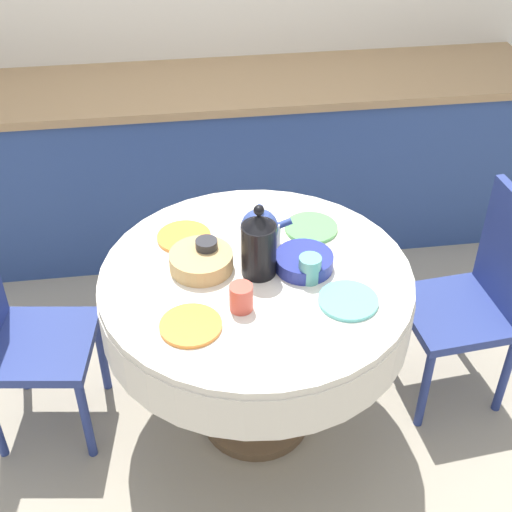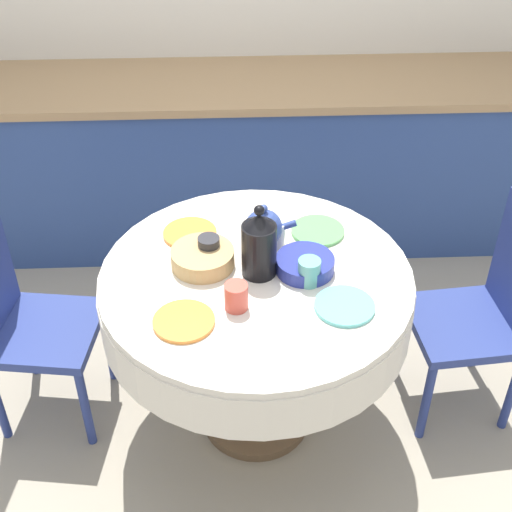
{
  "view_description": "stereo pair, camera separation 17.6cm",
  "coord_description": "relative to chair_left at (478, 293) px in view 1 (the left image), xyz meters",
  "views": [
    {
      "loc": [
        -0.26,
        -1.93,
        2.35
      ],
      "look_at": [
        0.0,
        0.0,
        0.86
      ],
      "focal_mm": 50.0,
      "sensor_mm": 36.0,
      "label": 1
    },
    {
      "loc": [
        -0.09,
        -1.94,
        2.35
      ],
      "look_at": [
        0.0,
        0.0,
        0.86
      ],
      "focal_mm": 50.0,
      "sensor_mm": 36.0,
      "label": 2
    }
  ],
  "objects": [
    {
      "name": "fruit_bowl",
      "position": [
        -0.73,
        -0.07,
        0.29
      ],
      "size": [
        0.21,
        0.21,
        0.05
      ],
      "primitive_type": "cylinder",
      "color": "navy",
      "rests_on": "dining_table"
    },
    {
      "name": "chair_left",
      "position": [
        0.0,
        0.0,
        0.0
      ],
      "size": [
        0.44,
        0.44,
        0.93
      ],
      "rotation": [
        0.0,
        0.0,
        -4.62
      ],
      "color": "navy",
      "rests_on": "ground_plane"
    },
    {
      "name": "dining_table",
      "position": [
        -0.9,
        -0.08,
        0.13
      ],
      "size": [
        1.12,
        1.12,
        0.78
      ],
      "color": "brown",
      "rests_on": "ground_plane"
    },
    {
      "name": "plate_near_right",
      "position": [
        -0.62,
        -0.27,
        0.27
      ],
      "size": [
        0.2,
        0.2,
        0.01
      ],
      "primitive_type": "cylinder",
      "color": "#60BCB7",
      "rests_on": "dining_table"
    },
    {
      "name": "cup_far_right",
      "position": [
        -0.83,
        0.09,
        0.31
      ],
      "size": [
        0.08,
        0.08,
        0.1
      ],
      "primitive_type": "cylinder",
      "color": "white",
      "rests_on": "dining_table"
    },
    {
      "name": "teapot",
      "position": [
        -0.87,
        0.08,
        0.35
      ],
      "size": [
        0.19,
        0.14,
        0.18
      ],
      "color": "#33478E",
      "rests_on": "dining_table"
    },
    {
      "name": "ground_plane",
      "position": [
        -0.9,
        -0.08,
        -0.51
      ],
      "size": [
        12.0,
        12.0,
        0.0
      ],
      "primitive_type": "plane",
      "color": "#9E937F"
    },
    {
      "name": "cup_near_right",
      "position": [
        -0.72,
        -0.14,
        0.31
      ],
      "size": [
        0.08,
        0.08,
        0.1
      ],
      "primitive_type": "cylinder",
      "color": "#5BA39E",
      "rests_on": "dining_table"
    },
    {
      "name": "cup_far_left",
      "position": [
        -1.06,
        0.01,
        0.31
      ],
      "size": [
        0.08,
        0.08,
        0.1
      ],
      "primitive_type": "cylinder",
      "color": "#28282D",
      "rests_on": "dining_table"
    },
    {
      "name": "cup_near_left",
      "position": [
        -0.97,
        -0.26,
        0.31
      ],
      "size": [
        0.08,
        0.08,
        0.1
      ],
      "primitive_type": "cylinder",
      "color": "#CC4C3D",
      "rests_on": "dining_table"
    },
    {
      "name": "plate_far_left",
      "position": [
        -1.14,
        0.16,
        0.27
      ],
      "size": [
        0.2,
        0.2,
        0.01
      ],
      "primitive_type": "cylinder",
      "color": "orange",
      "rests_on": "dining_table"
    },
    {
      "name": "plate_far_right",
      "position": [
        -0.66,
        0.16,
        0.27
      ],
      "size": [
        0.2,
        0.2,
        0.01
      ],
      "primitive_type": "cylinder",
      "color": "#5BA85B",
      "rests_on": "dining_table"
    },
    {
      "name": "plate_near_left",
      "position": [
        -1.15,
        -0.33,
        0.27
      ],
      "size": [
        0.2,
        0.2,
        0.01
      ],
      "primitive_type": "cylinder",
      "color": "orange",
      "rests_on": "dining_table"
    },
    {
      "name": "bread_basket",
      "position": [
        -1.09,
        -0.02,
        0.3
      ],
      "size": [
        0.23,
        0.23,
        0.06
      ],
      "primitive_type": "cylinder",
      "color": "tan",
      "rests_on": "dining_table"
    },
    {
      "name": "coffee_carafe",
      "position": [
        -0.89,
        -0.08,
        0.39
      ],
      "size": [
        0.12,
        0.12,
        0.28
      ],
      "color": "black",
      "rests_on": "dining_table"
    },
    {
      "name": "kitchen_counter",
      "position": [
        -0.9,
        1.27,
        -0.06
      ],
      "size": [
        3.24,
        0.64,
        0.9
      ],
      "color": "#2D4784",
      "rests_on": "ground_plane"
    },
    {
      "name": "chair_right",
      "position": [
        -1.8,
        0.04,
        0.0
      ],
      "size": [
        0.45,
        0.45,
        0.93
      ],
      "rotation": [
        0.0,
        0.0,
        -1.71
      ],
      "color": "navy",
      "rests_on": "ground_plane"
    }
  ]
}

